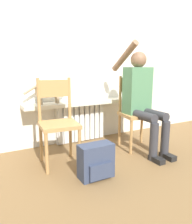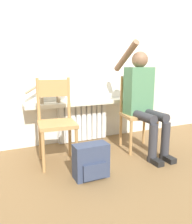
{
  "view_description": "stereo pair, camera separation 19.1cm",
  "coord_description": "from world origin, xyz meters",
  "px_view_note": "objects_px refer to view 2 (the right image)",
  "views": [
    {
      "loc": [
        -1.29,
        -1.67,
        1.07
      ],
      "look_at": [
        0.0,
        0.68,
        0.52
      ],
      "focal_mm": 35.0,
      "sensor_mm": 36.0,
      "label": 1
    },
    {
      "loc": [
        -1.12,
        -1.76,
        1.07
      ],
      "look_at": [
        0.0,
        0.68,
        0.52
      ],
      "focal_mm": 35.0,
      "sensor_mm": 36.0,
      "label": 2
    }
  ],
  "objects_px": {
    "chair_right": "(137,112)",
    "person": "(143,96)",
    "chair_left": "(56,120)",
    "cat": "(51,91)",
    "backpack": "(91,161)"
  },
  "relations": [
    {
      "from": "chair_left",
      "to": "cat",
      "type": "xyz_separation_m",
      "value": [
        0.06,
        0.48,
        0.28
      ]
    },
    {
      "from": "chair_left",
      "to": "cat",
      "type": "distance_m",
      "value": 0.55
    },
    {
      "from": "person",
      "to": "cat",
      "type": "distance_m",
      "value": 1.17
    },
    {
      "from": "person",
      "to": "backpack",
      "type": "relative_size",
      "value": 4.06
    },
    {
      "from": "backpack",
      "to": "chair_right",
      "type": "bearing_deg",
      "value": 29.7
    },
    {
      "from": "chair_left",
      "to": "person",
      "type": "height_order",
      "value": "person"
    },
    {
      "from": "chair_left",
      "to": "person",
      "type": "bearing_deg",
      "value": -0.11
    },
    {
      "from": "chair_right",
      "to": "cat",
      "type": "bearing_deg",
      "value": 165.22
    },
    {
      "from": "cat",
      "to": "backpack",
      "type": "bearing_deg",
      "value": -81.78
    },
    {
      "from": "person",
      "to": "cat",
      "type": "xyz_separation_m",
      "value": [
        -1.02,
        0.59,
        0.06
      ]
    },
    {
      "from": "chair_left",
      "to": "backpack",
      "type": "distance_m",
      "value": 0.63
    },
    {
      "from": "chair_right",
      "to": "person",
      "type": "height_order",
      "value": "person"
    },
    {
      "from": "chair_right",
      "to": "backpack",
      "type": "height_order",
      "value": "chair_right"
    },
    {
      "from": "chair_right",
      "to": "backpack",
      "type": "xyz_separation_m",
      "value": [
        -0.88,
        -0.5,
        -0.32
      ]
    },
    {
      "from": "person",
      "to": "backpack",
      "type": "xyz_separation_m",
      "value": [
        -0.87,
        -0.39,
        -0.54
      ]
    }
  ]
}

